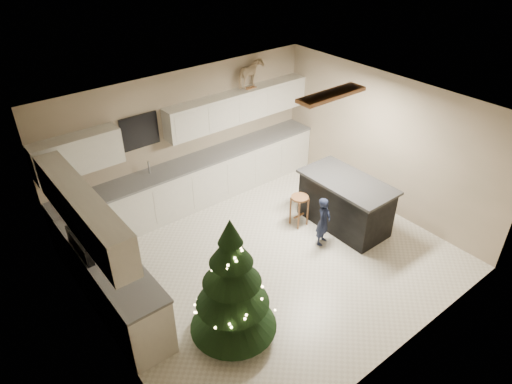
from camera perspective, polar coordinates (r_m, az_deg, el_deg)
ground_plane at (r=7.77m, az=1.63°, el=-8.27°), size 5.50×5.50×0.00m
room_shell at (r=6.77m, az=1.99°, el=3.11°), size 5.52×5.02×2.61m
cabinetry at (r=8.03m, az=-10.92°, el=-0.64°), size 5.50×3.20×2.00m
island at (r=8.40m, az=11.07°, el=-1.33°), size 0.90×1.70×0.95m
bar_stool at (r=8.29m, az=5.46°, el=-1.45°), size 0.32×0.32×0.61m
christmas_tree at (r=6.06m, az=-2.97°, el=-12.31°), size 1.23×1.19×1.96m
toddler at (r=7.90m, az=8.44°, el=-3.65°), size 0.39×0.32×0.91m
rocking_horse at (r=9.03m, az=-0.70°, el=14.52°), size 0.67×0.46×0.54m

